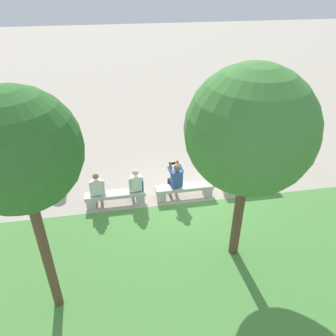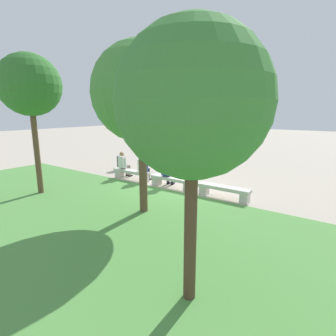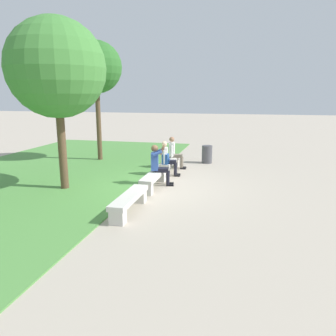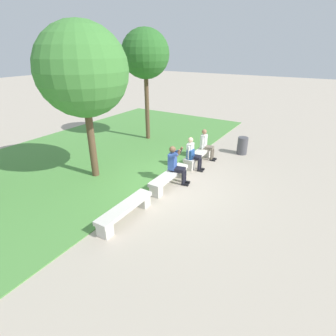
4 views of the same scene
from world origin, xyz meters
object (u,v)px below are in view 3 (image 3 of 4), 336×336
object	(u,v)px
person_companion	(174,152)
trash_bin	(207,154)
person_distant	(167,157)
bench_main	(129,201)
tree_behind_wall	(57,69)
backpack	(166,159)
bench_near	(154,178)
person_photographer	(158,163)
tree_left_background	(96,68)
bench_mid	(170,164)

from	to	relation	value
person_companion	trash_bin	xyz separation A→B (m)	(1.35, -1.14, -0.30)
person_distant	bench_main	bearing A→B (deg)	179.02
person_companion	tree_behind_wall	distance (m)	5.38
bench_main	backpack	size ratio (longest dim) A/B	4.53
bench_near	backpack	xyz separation A→B (m)	(1.50, -0.03, 0.33)
bench_main	person_companion	world-z (taller)	person_companion
backpack	trash_bin	xyz separation A→B (m)	(2.66, -1.17, -0.25)
person_photographer	person_distant	bearing A→B (deg)	0.43
bench_near	person_distant	size ratio (longest dim) A/B	1.54
bench_near	person_photographer	xyz separation A→B (m)	(0.30, -0.08, 0.44)
backpack	tree_left_background	xyz separation A→B (m)	(2.21, 3.56, 3.35)
person_distant	tree_left_background	world-z (taller)	tree_left_background
bench_mid	person_companion	distance (m)	0.66
person_companion	backpack	distance (m)	1.32
person_distant	trash_bin	bearing A→B (deg)	-23.94
bench_near	bench_mid	bearing A→B (deg)	0.00
bench_main	tree_behind_wall	xyz separation A→B (m)	(1.50, 2.67, 3.31)
person_distant	tree_behind_wall	size ratio (longest dim) A/B	0.25
tree_left_background	trash_bin	world-z (taller)	tree_left_background
person_distant	tree_left_background	xyz separation A→B (m)	(2.11, 3.59, 3.30)
bench_near	tree_behind_wall	bearing A→B (deg)	106.17
tree_behind_wall	trash_bin	distance (m)	7.06
backpack	bench_near	bearing A→B (deg)	178.78
person_companion	tree_left_background	xyz separation A→B (m)	(0.89, 3.59, 3.30)
backpack	tree_behind_wall	size ratio (longest dim) A/B	0.08
person_photographer	tree_left_background	bearing A→B (deg)	46.58
person_photographer	bench_near	bearing A→B (deg)	165.68
person_photographer	person_distant	world-z (taller)	person_photographer
bench_near	tree_behind_wall	xyz separation A→B (m)	(-0.77, 2.67, 3.31)
backpack	tree_behind_wall	distance (m)	4.62
person_photographer	bench_mid	bearing A→B (deg)	2.19
bench_main	person_photographer	xyz separation A→B (m)	(2.57, -0.08, 0.44)
bench_near	person_distant	xyz separation A→B (m)	(1.60, -0.07, 0.37)
tree_left_background	backpack	bearing A→B (deg)	-121.80
bench_main	person_distant	bearing A→B (deg)	-0.98
bench_main	tree_left_background	size ratio (longest dim) A/B	0.38
person_distant	person_companion	size ratio (longest dim) A/B	1.00
bench_mid	person_companion	bearing A→B (deg)	-6.99
bench_main	backpack	bearing A→B (deg)	-0.48
person_distant	bench_near	bearing A→B (deg)	177.64
person_photographer	tree_behind_wall	distance (m)	4.11
bench_near	person_companion	bearing A→B (deg)	-1.35
bench_main	person_distant	size ratio (longest dim) A/B	1.54
trash_bin	tree_left_background	bearing A→B (deg)	95.49
person_photographer	bench_main	bearing A→B (deg)	178.31
bench_near	trash_bin	size ratio (longest dim) A/B	2.58
bench_main	person_distant	world-z (taller)	person_distant
backpack	trash_bin	bearing A→B (deg)	-23.77
bench_mid	backpack	distance (m)	0.84
bench_main	backpack	xyz separation A→B (m)	(3.77, -0.03, 0.33)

